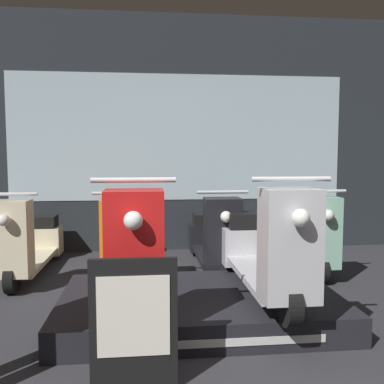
{
  "coord_description": "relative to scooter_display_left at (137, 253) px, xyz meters",
  "views": [
    {
      "loc": [
        -0.45,
        -1.82,
        1.32
      ],
      "look_at": [
        -0.01,
        2.24,
        0.96
      ],
      "focal_mm": 40.0,
      "sensor_mm": 36.0,
      "label": 1
    }
  ],
  "objects": [
    {
      "name": "scooter_backrow_1",
      "position": [
        -0.19,
        1.53,
        -0.21
      ],
      "size": [
        0.51,
        1.8,
        0.97
      ],
      "color": "black",
      "rests_on": "ground_plane"
    },
    {
      "name": "scooter_backrow_2",
      "position": [
        0.83,
        1.53,
        -0.21
      ],
      "size": [
        0.51,
        1.8,
        0.97
      ],
      "color": "black",
      "rests_on": "ground_plane"
    },
    {
      "name": "scooter_backrow_0",
      "position": [
        -1.2,
        1.53,
        -0.21
      ],
      "size": [
        0.51,
        1.8,
        0.97
      ],
      "color": "black",
      "rests_on": "ground_plane"
    },
    {
      "name": "shop_wall_back",
      "position": [
        0.53,
        2.67,
        1.02
      ],
      "size": [
        8.22,
        0.09,
        3.2
      ],
      "color": "#23282D",
      "rests_on": "ground_plane"
    },
    {
      "name": "scooter_backrow_3",
      "position": [
        1.84,
        1.53,
        -0.21
      ],
      "size": [
        0.51,
        1.8,
        0.97
      ],
      "color": "black",
      "rests_on": "ground_plane"
    },
    {
      "name": "display_platform",
      "position": [
        0.49,
        0.08,
        -0.47
      ],
      "size": [
        2.19,
        1.31,
        0.21
      ],
      "color": "black",
      "rests_on": "ground_plane"
    },
    {
      "name": "price_sign_board",
      "position": [
        -0.0,
        -0.9,
        -0.19
      ],
      "size": [
        0.49,
        0.04,
        0.76
      ],
      "color": "black",
      "rests_on": "ground_plane"
    },
    {
      "name": "scooter_display_right",
      "position": [
        0.98,
        0.0,
        0.0
      ],
      "size": [
        0.51,
        1.8,
        0.97
      ],
      "color": "black",
      "rests_on": "display_platform"
    },
    {
      "name": "scooter_display_left",
      "position": [
        0.0,
        0.0,
        0.0
      ],
      "size": [
        0.51,
        1.8,
        0.97
      ],
      "color": "black",
      "rests_on": "display_platform"
    }
  ]
}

